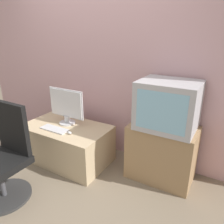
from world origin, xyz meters
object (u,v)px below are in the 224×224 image
Objects in this scene: keyboard at (54,129)px; office_chair at (4,161)px; book at (11,160)px; mouse at (69,133)px; cardboard_box_lower at (18,142)px; crt_tv at (168,105)px; main_monitor at (66,106)px.

office_chair reaches higher than keyboard.
office_chair is 4.33× the size of book.
keyboard is 0.38× the size of office_chair.
mouse is at bearing 67.11° from office_chair.
keyboard reaches higher than cardboard_box_lower.
crt_tv is (1.26, 0.41, 0.41)m from keyboard.
crt_tv reaches higher than cardboard_box_lower.
keyboard is 0.80m from book.
cardboard_box_lower is at bearing 111.53° from book.
office_chair is at bearing -36.09° from book.
crt_tv is at bearing 17.86° from keyboard.
cardboard_box_lower is (-0.66, -0.08, -0.33)m from keyboard.
keyboard is 0.68m from office_chair.
main_monitor is at bearing 24.50° from cardboard_box_lower.
main_monitor is 2.32× the size of book.
keyboard is at bearing -162.14° from crt_tv.
keyboard is at bearing -93.10° from main_monitor.
mouse is at bearing 4.74° from cardboard_box_lower.
office_chair is (-1.30, -1.08, -0.49)m from crt_tv.
cardboard_box_lower is at bearing -175.26° from mouse.
cardboard_box_lower is at bearing -173.31° from keyboard.
office_chair is (-0.28, -0.67, -0.09)m from mouse.
main_monitor reaches higher than keyboard.
main_monitor is at bearing 86.54° from office_chair.
crt_tv is at bearing 14.15° from cardboard_box_lower.
mouse is 0.96m from cardboard_box_lower.
crt_tv is 2.68× the size of book.
crt_tv is 1.90× the size of cardboard_box_lower.
main_monitor is at bearing 134.78° from mouse.
crt_tv is 2.15m from book.
crt_tv is at bearing 39.64° from office_chair.
crt_tv is 0.62× the size of office_chair.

